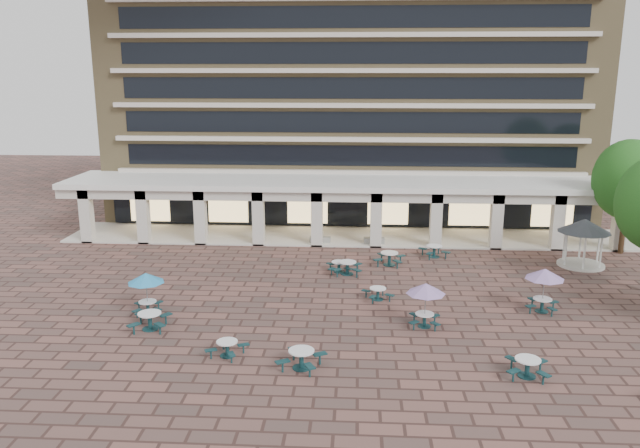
{
  "coord_description": "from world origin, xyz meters",
  "views": [
    {
      "loc": [
        0.69,
        -30.88,
        12.22
      ],
      "look_at": [
        -1.33,
        3.0,
        3.91
      ],
      "focal_mm": 35.0,
      "sensor_mm": 36.0,
      "label": 1
    }
  ],
  "objects_px": {
    "picnic_table_2": "(527,366)",
    "gazebo": "(584,231)",
    "picnic_table_0": "(227,347)",
    "planter_left": "(320,237)",
    "picnic_table_1": "(301,357)",
    "planter_right": "(374,238)"
  },
  "relations": [
    {
      "from": "picnic_table_2",
      "to": "gazebo",
      "type": "bearing_deg",
      "value": 74.38
    },
    {
      "from": "picnic_table_0",
      "to": "planter_left",
      "type": "height_order",
      "value": "planter_left"
    },
    {
      "from": "planter_left",
      "to": "gazebo",
      "type": "bearing_deg",
      "value": -14.04
    },
    {
      "from": "picnic_table_0",
      "to": "gazebo",
      "type": "relative_size",
      "value": 0.57
    },
    {
      "from": "picnic_table_1",
      "to": "planter_right",
      "type": "bearing_deg",
      "value": 96.49
    },
    {
      "from": "picnic_table_0",
      "to": "planter_left",
      "type": "distance_m",
      "value": 18.96
    },
    {
      "from": "planter_right",
      "to": "picnic_table_2",
      "type": "bearing_deg",
      "value": -73.74
    },
    {
      "from": "gazebo",
      "to": "planter_left",
      "type": "xyz_separation_m",
      "value": [
        -17.17,
        4.29,
        -1.8
      ]
    },
    {
      "from": "gazebo",
      "to": "planter_left",
      "type": "distance_m",
      "value": 17.79
    },
    {
      "from": "picnic_table_0",
      "to": "planter_left",
      "type": "xyz_separation_m",
      "value": [
        2.99,
        18.72,
        0.09
      ]
    },
    {
      "from": "picnic_table_0",
      "to": "planter_left",
      "type": "bearing_deg",
      "value": 100.35
    },
    {
      "from": "picnic_table_1",
      "to": "picnic_table_2",
      "type": "bearing_deg",
      "value": 15.6
    },
    {
      "from": "picnic_table_2",
      "to": "planter_right",
      "type": "xyz_separation_m",
      "value": [
        -5.79,
        19.87,
        -0.02
      ]
    },
    {
      "from": "picnic_table_0",
      "to": "picnic_table_2",
      "type": "xyz_separation_m",
      "value": [
        12.71,
        -1.15,
        0.05
      ]
    },
    {
      "from": "gazebo",
      "to": "planter_right",
      "type": "relative_size",
      "value": 2.2
    },
    {
      "from": "picnic_table_1",
      "to": "gazebo",
      "type": "bearing_deg",
      "value": 59.22
    },
    {
      "from": "picnic_table_1",
      "to": "gazebo",
      "type": "height_order",
      "value": "gazebo"
    },
    {
      "from": "gazebo",
      "to": "picnic_table_2",
      "type": "bearing_deg",
      "value": -115.57
    },
    {
      "from": "gazebo",
      "to": "planter_left",
      "type": "relative_size",
      "value": 2.2
    },
    {
      "from": "picnic_table_2",
      "to": "gazebo",
      "type": "height_order",
      "value": "gazebo"
    },
    {
      "from": "picnic_table_0",
      "to": "picnic_table_1",
      "type": "height_order",
      "value": "picnic_table_1"
    },
    {
      "from": "gazebo",
      "to": "picnic_table_0",
      "type": "bearing_deg",
      "value": -144.41
    }
  ]
}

